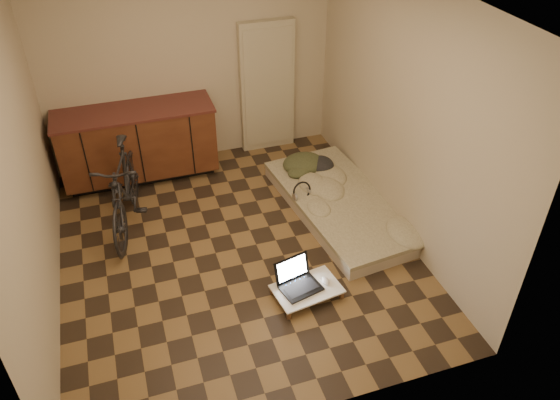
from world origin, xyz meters
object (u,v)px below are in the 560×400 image
object	(u,v)px
lap_desk	(307,289)
bicycle	(124,185)
futon	(341,204)
laptop	(298,281)

from	to	relation	value
lap_desk	bicycle	bearing A→B (deg)	123.24
futon	lap_desk	distance (m)	1.41
bicycle	lap_desk	world-z (taller)	bicycle
futon	laptop	distance (m)	1.40
lap_desk	futon	bearing A→B (deg)	45.12
lap_desk	laptop	distance (m)	0.11
futon	lap_desk	xyz separation A→B (m)	(-0.84, -1.13, -0.00)
bicycle	laptop	world-z (taller)	bicycle
bicycle	laptop	xyz separation A→B (m)	(1.39, -1.58, -0.36)
lap_desk	laptop	xyz separation A→B (m)	(-0.07, 0.06, 0.06)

